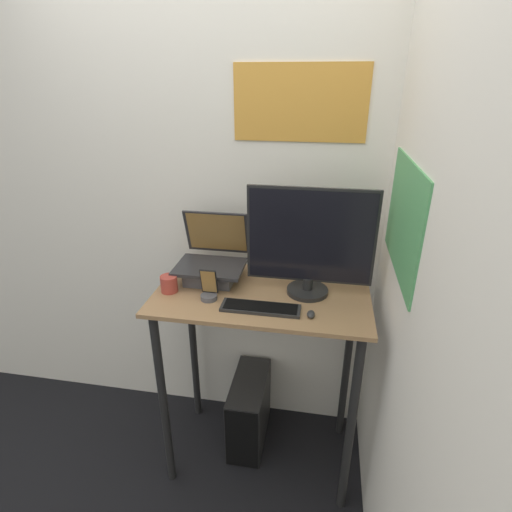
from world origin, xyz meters
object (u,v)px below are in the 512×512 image
Objects in this scene: monitor at (310,244)px; mouse at (311,314)px; laptop at (212,264)px; cell_phone at (209,291)px; computer_tower at (249,410)px; keyboard at (261,308)px.

monitor is 0.31m from mouse.
cell_phone is at bearing -78.25° from laptop.
mouse is at bearing -40.61° from computer_tower.
laptop is 0.75× the size of computer_tower.
computer_tower is (-0.29, 0.07, -1.08)m from monitor.
mouse is 0.37× the size of cell_phone.
laptop is at bearing 173.16° from monitor.
cell_phone reaches higher than mouse.
mouse is 0.12× the size of computer_tower.
laptop is 0.56m from mouse.
keyboard is at bearing 174.72° from mouse.
mouse reaches higher than keyboard.
monitor reaches higher than laptop.
monitor reaches higher than cell_phone.
laptop is 0.94m from computer_tower.
cell_phone is at bearing -124.10° from computer_tower.
computer_tower is at bearing 4.27° from laptop.
monitor is 0.49m from cell_phone.
laptop reaches higher than keyboard.
keyboard is at bearing -135.75° from monitor.
laptop is 6.12× the size of mouse.
mouse is (0.21, -0.02, 0.00)m from keyboard.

